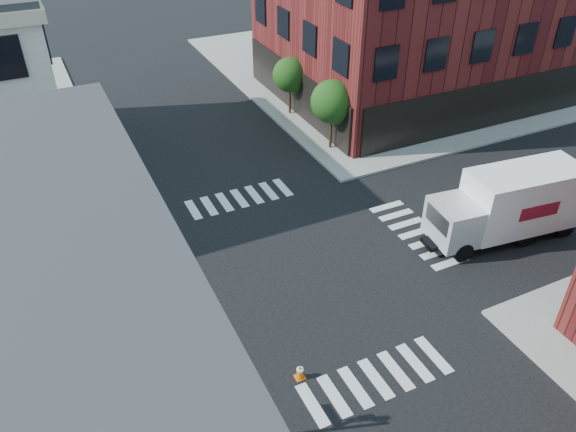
# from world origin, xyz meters

# --- Properties ---
(ground) EXTENTS (120.00, 120.00, 0.00)m
(ground) POSITION_xyz_m (0.00, 0.00, 0.00)
(ground) COLOR black
(ground) RESTS_ON ground
(sidewalk_ne) EXTENTS (30.00, 30.00, 0.15)m
(sidewalk_ne) POSITION_xyz_m (21.00, 21.00, 0.07)
(sidewalk_ne) COLOR gray
(sidewalk_ne) RESTS_ON ground
(building_ne) EXTENTS (25.00, 16.00, 12.00)m
(building_ne) POSITION_xyz_m (20.50, 16.00, 6.00)
(building_ne) COLOR #431011
(building_ne) RESTS_ON ground
(tree_near) EXTENTS (2.69, 2.69, 4.49)m
(tree_near) POSITION_xyz_m (7.56, 9.98, 3.16)
(tree_near) COLOR black
(tree_near) RESTS_ON ground
(tree_far) EXTENTS (2.43, 2.43, 4.07)m
(tree_far) POSITION_xyz_m (7.56, 15.98, 2.87)
(tree_far) COLOR black
(tree_far) RESTS_ON ground
(signal_pole) EXTENTS (1.29, 1.24, 4.60)m
(signal_pole) POSITION_xyz_m (-6.72, -6.68, 2.86)
(signal_pole) COLOR black
(signal_pole) RESTS_ON ground
(box_truck) EXTENTS (8.25, 3.30, 3.65)m
(box_truck) POSITION_xyz_m (10.82, -2.04, 1.90)
(box_truck) COLOR white
(box_truck) RESTS_ON ground
(traffic_cone) EXTENTS (0.38, 0.38, 0.69)m
(traffic_cone) POSITION_xyz_m (-2.56, -5.70, 0.33)
(traffic_cone) COLOR #E1610A
(traffic_cone) RESTS_ON ground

